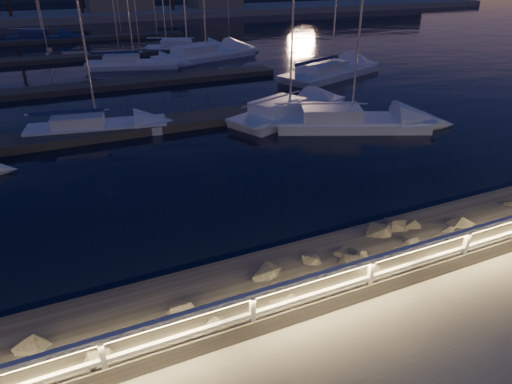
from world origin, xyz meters
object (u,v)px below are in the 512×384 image
guard_rail (332,280)px  sailboat_c (287,110)px  sailboat_k (185,47)px  sailboat_l (204,54)px  sailboat_f (94,126)px  sailboat_n (41,37)px  sailboat_h (329,71)px  sailboat_g (132,63)px  sailboat_d (347,120)px

guard_rail → sailboat_c: size_ratio=3.28×
sailboat_k → sailboat_l: sailboat_l is taller
sailboat_f → sailboat_n: 35.06m
sailboat_h → sailboat_n: (-19.18, 28.87, -0.02)m
sailboat_l → sailboat_g: bearing=173.5°
sailboat_n → sailboat_l: bearing=-34.7°
sailboat_f → sailboat_l: size_ratio=0.68×
sailboat_g → sailboat_h: bearing=-20.6°
guard_rail → sailboat_g: sailboat_g is taller
sailboat_h → sailboat_l: sailboat_l is taller
sailboat_f → sailboat_n: (-1.39, 35.03, 0.03)m
guard_rail → sailboat_h: size_ratio=2.73×
sailboat_d → sailboat_f: size_ratio=1.23×
sailboat_d → sailboat_h: 12.02m
sailboat_d → sailboat_k: sailboat_d is taller
sailboat_n → sailboat_c: bearing=-53.1°
sailboat_d → sailboat_g: sailboat_d is taller
sailboat_f → sailboat_c: bearing=1.2°
sailboat_c → sailboat_l: bearing=63.3°
sailboat_h → sailboat_n: sailboat_h is taller
guard_rail → sailboat_h: sailboat_h is taller
guard_rail → sailboat_c: 16.46m
sailboat_f → sailboat_h: size_ratio=0.71×
sailboat_f → sailboat_d: bearing=-10.0°
sailboat_h → sailboat_k: bearing=92.5°
sailboat_c → sailboat_n: (-11.49, 36.62, 0.01)m
sailboat_g → sailboat_l: 6.77m
sailboat_h → sailboat_l: size_ratio=0.97×
guard_rail → sailboat_l: (8.33, 33.61, -0.91)m
sailboat_d → sailboat_f: bearing=-176.1°
sailboat_f → sailboat_k: (11.15, 21.66, 0.02)m
sailboat_h → sailboat_l: 12.59m
guard_rail → sailboat_f: size_ratio=3.86×
guard_rail → sailboat_n: size_ratio=3.42×
guard_rail → sailboat_h: 26.96m
sailboat_f → sailboat_g: sailboat_g is taller
sailboat_n → sailboat_d: bearing=-51.7°
sailboat_n → sailboat_h: bearing=-36.9°
sailboat_h → sailboat_n: bearing=102.9°
sailboat_h → guard_rail: bearing=-143.4°
sailboat_f → guard_rail: bearing=-68.8°
sailboat_d → sailboat_f: 12.86m
sailboat_g → sailboat_h: (12.88, -9.68, 0.04)m
sailboat_c → sailboat_d: (1.97, -2.83, -0.01)m
sailboat_h → sailboat_l: bearing=98.9°
sailboat_d → sailboat_k: bearing=116.0°
guard_rail → sailboat_c: (6.87, 14.92, -0.95)m
sailboat_k → sailboat_f: bearing=-94.5°
sailboat_f → sailboat_n: sailboat_n is taller
guard_rail → sailboat_n: bearing=95.1°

